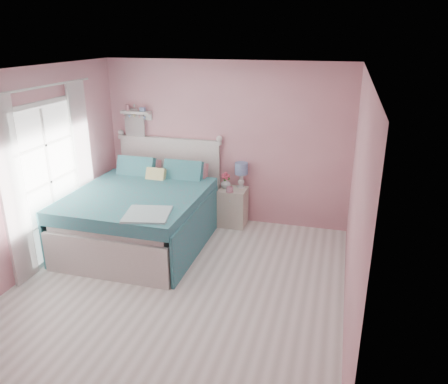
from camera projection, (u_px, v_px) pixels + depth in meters
The scene contains 13 objects.
floor at pixel (178, 287), 5.43m from camera, with size 4.50×4.50×0.00m, color beige.
room_shell at pixel (173, 165), 4.89m from camera, with size 4.50×4.50×4.50m.
bed at pixel (143, 214), 6.51m from camera, with size 1.84×2.33×1.35m.
nightstand at pixel (233, 207), 7.10m from camera, with size 0.43×0.43×0.62m.
table_lamp at pixel (241, 170), 6.98m from camera, with size 0.21×0.21×0.41m.
vase at pixel (226, 183), 7.02m from camera, with size 0.16×0.16×0.17m, color silver.
teacup at pixel (230, 189), 6.85m from camera, with size 0.11×0.11×0.09m, color pink.
roses at pixel (225, 176), 6.98m from camera, with size 0.14×0.11×0.12m.
wall_shelf at pixel (136, 113), 7.19m from camera, with size 0.50×0.15×0.25m.
hanging_dress at pixel (135, 133), 7.31m from camera, with size 0.34×0.03×0.72m, color white.
french_door at pixel (50, 182), 5.92m from camera, with size 0.04×1.32×2.16m.
curtain_near at pixel (13, 194), 5.19m from camera, with size 0.04×0.40×2.32m, color white.
curtain_far at pixel (83, 160), 6.54m from camera, with size 0.04×0.40×2.32m, color white.
Camera 1 is at (1.80, -4.37, 2.99)m, focal length 35.00 mm.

